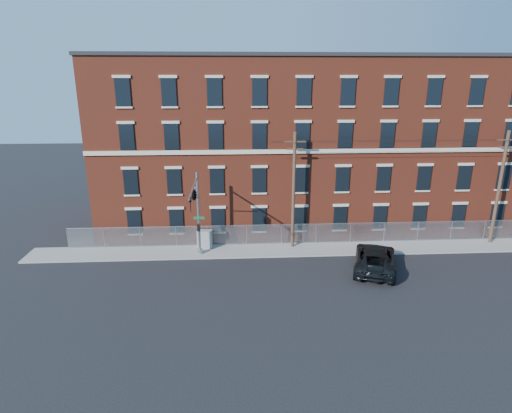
{
  "coord_description": "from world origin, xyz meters",
  "views": [
    {
      "loc": [
        -3.13,
        -28.38,
        14.28
      ],
      "look_at": [
        -1.28,
        4.0,
        4.33
      ],
      "focal_mm": 29.38,
      "sensor_mm": 36.0,
      "label": 1
    }
  ],
  "objects": [
    {
      "name": "utility_pole_near",
      "position": [
        2.0,
        5.6,
        5.34
      ],
      "size": [
        1.8,
        0.28,
        10.0
      ],
      "color": "#4A3325",
      "rests_on": "ground"
    },
    {
      "name": "pickup_truck",
      "position": [
        7.79,
        0.89,
        0.9
      ],
      "size": [
        4.92,
        7.08,
        1.8
      ],
      "primitive_type": "imported",
      "rotation": [
        0.0,
        0.0,
        2.81
      ],
      "color": "black",
      "rests_on": "ground"
    },
    {
      "name": "mill_building",
      "position": [
        12.0,
        13.93,
        8.15
      ],
      "size": [
        55.3,
        14.32,
        16.3
      ],
      "color": "maroon",
      "rests_on": "ground"
    },
    {
      "name": "traffic_signal_mast",
      "position": [
        -6.0,
        2.18,
        5.39
      ],
      "size": [
        0.9,
        6.75,
        7.0
      ],
      "color": "#9EA0A5",
      "rests_on": "ground"
    },
    {
      "name": "overhead_wires",
      "position": [
        20.0,
        5.6,
        9.12
      ],
      "size": [
        40.0,
        0.62,
        0.62
      ],
      "color": "black",
      "rests_on": "ground"
    },
    {
      "name": "utility_cabinet",
      "position": [
        -5.64,
        5.72,
        0.92
      ],
      "size": [
        1.33,
        0.76,
        1.6
      ],
      "primitive_type": "cube",
      "rotation": [
        0.0,
        0.0,
        -0.1
      ],
      "color": "gray",
      "rests_on": "sidewalk"
    },
    {
      "name": "chain_link_fence",
      "position": [
        12.0,
        6.3,
        1.06
      ],
      "size": [
        59.06,
        0.06,
        1.85
      ],
      "color": "#A5A8AD",
      "rests_on": "ground"
    },
    {
      "name": "ground",
      "position": [
        0.0,
        0.0,
        0.0
      ],
      "size": [
        140.0,
        140.0,
        0.0
      ],
      "primitive_type": "plane",
      "color": "black",
      "rests_on": "ground"
    },
    {
      "name": "utility_pole_mid",
      "position": [
        20.0,
        5.6,
        5.34
      ],
      "size": [
        1.8,
        0.28,
        10.0
      ],
      "color": "#4A3325",
      "rests_on": "ground"
    },
    {
      "name": "sidewalk",
      "position": [
        12.0,
        5.0,
        0.06
      ],
      "size": [
        65.0,
        3.0,
        0.12
      ],
      "primitive_type": "cube",
      "color": "gray",
      "rests_on": "ground"
    }
  ]
}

